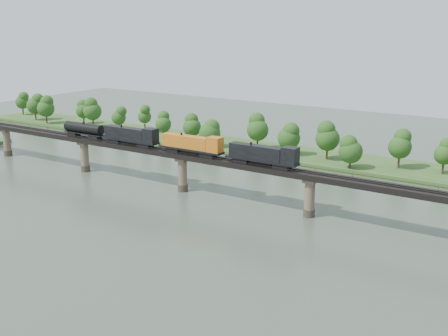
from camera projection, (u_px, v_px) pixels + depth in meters
The scene contains 6 objects.
ground at pixel (110, 221), 139.15m from camera, with size 400.00×400.00×0.00m, color #384637.
far_bank at pixel (272, 152), 207.85m from camera, with size 300.00×24.00×1.60m, color #305321.
bridge at pixel (183, 173), 162.06m from camera, with size 236.00×30.00×11.50m.
bridge_superstructure at pixel (182, 152), 160.43m from camera, with size 220.00×4.90×0.75m.
far_treeline at pixel (247, 130), 206.46m from camera, with size 289.06×17.54×13.60m.
freight_train at pixel (170, 141), 162.08m from camera, with size 84.05×3.27×5.79m.
Camera 1 is at (95.02, -94.55, 48.68)m, focal length 45.00 mm.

